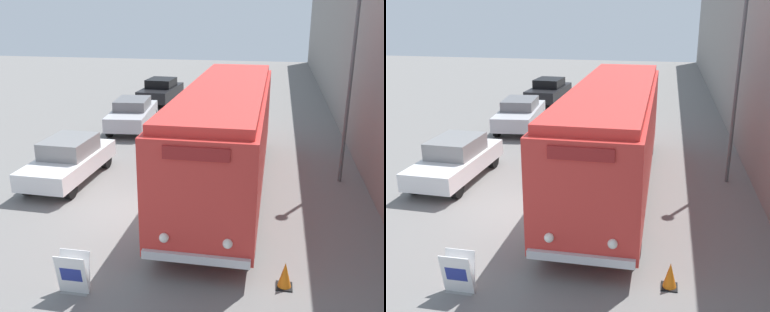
# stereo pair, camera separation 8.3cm
# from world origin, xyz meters

# --- Properties ---
(ground_plane) EXTENTS (80.00, 80.00, 0.00)m
(ground_plane) POSITION_xyz_m (0.00, 0.00, 0.00)
(ground_plane) COLOR slate
(building_wall_right) EXTENTS (0.30, 60.00, 6.99)m
(building_wall_right) POSITION_xyz_m (7.15, 10.00, 3.49)
(building_wall_right) COLOR gray
(building_wall_right) RESTS_ON ground_plane
(vintage_bus) EXTENTS (2.53, 11.18, 3.53)m
(vintage_bus) POSITION_xyz_m (2.25, 2.16, 1.99)
(vintage_bus) COLOR black
(vintage_bus) RESTS_ON ground_plane
(sign_board) EXTENTS (0.68, 0.36, 0.95)m
(sign_board) POSITION_xyz_m (-0.25, -4.18, 0.46)
(sign_board) COLOR gray
(sign_board) RESTS_ON ground_plane
(streetlamp) EXTENTS (0.36, 0.36, 6.45)m
(streetlamp) POSITION_xyz_m (6.15, 3.65, 4.18)
(streetlamp) COLOR #595E60
(streetlamp) RESTS_ON ground_plane
(parked_car_near) EXTENTS (1.87, 4.39, 1.52)m
(parked_car_near) POSITION_xyz_m (-3.23, 2.01, 0.77)
(parked_car_near) COLOR black
(parked_car_near) RESTS_ON ground_plane
(parked_car_mid) EXTENTS (2.26, 4.73, 1.50)m
(parked_car_mid) POSITION_xyz_m (-3.23, 9.21, 0.78)
(parked_car_mid) COLOR black
(parked_car_mid) RESTS_ON ground_plane
(parked_car_far) EXTENTS (2.10, 4.33, 1.52)m
(parked_car_far) POSITION_xyz_m (-3.45, 15.74, 0.77)
(parked_car_far) COLOR black
(parked_car_far) RESTS_ON ground_plane
(traffic_cone) EXTENTS (0.36, 0.36, 0.61)m
(traffic_cone) POSITION_xyz_m (4.19, -3.15, 0.30)
(traffic_cone) COLOR black
(traffic_cone) RESTS_ON ground_plane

